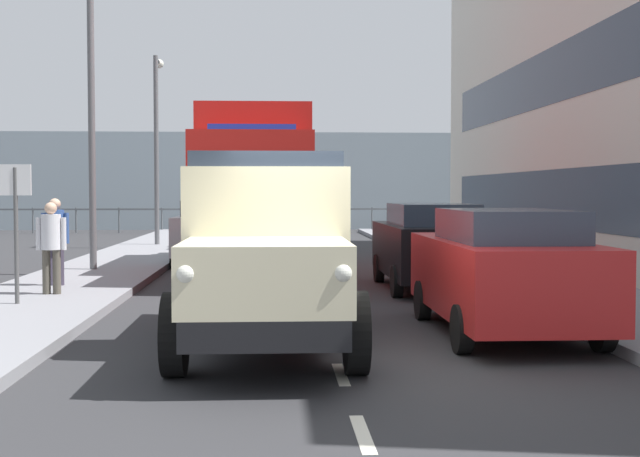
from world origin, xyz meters
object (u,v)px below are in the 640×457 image
truck_vintage_cream (267,256)px  lorry_cargo_red (255,187)px  pedestrian_with_bag (55,234)px  lamp_post_promenade (93,97)px  street_sign (16,209)px  car_black_kerbside_1 (430,245)px  car_white_oppositeside_1 (223,223)px  lamp_post_far (157,132)px  car_red_kerbside_near (503,269)px  pedestrian_near_railing (51,240)px  car_silver_oppositeside_0 (211,231)px

truck_vintage_cream → lorry_cargo_red: bearing=-87.9°
truck_vintage_cream → pedestrian_with_bag: 7.49m
lamp_post_promenade → street_sign: 6.69m
car_black_kerbside_1 → car_white_oppositeside_1: same height
lorry_cargo_red → lamp_post_far: bearing=-69.5°
pedestrian_with_bag → street_sign: (-0.06, 2.67, 0.55)m
car_white_oppositeside_1 → pedestrian_with_bag: size_ratio=2.57×
car_red_kerbside_near → lamp_post_far: (7.14, -17.97, 3.09)m
car_white_oppositeside_1 → lamp_post_promenade: (2.50, 8.40, 3.28)m
pedestrian_near_railing → street_sign: size_ratio=0.72×
car_black_kerbside_1 → car_silver_oppositeside_0: 7.97m
pedestrian_near_railing → lamp_post_far: 14.51m
truck_vintage_cream → lamp_post_promenade: bearing=-67.2°
lorry_cargo_red → lamp_post_far: size_ratio=1.27×
car_red_kerbside_near → lamp_post_promenade: 11.85m
car_black_kerbside_1 → lamp_post_far: bearing=-60.4°
lamp_post_far → lamp_post_promenade: bearing=88.7°
truck_vintage_cream → car_silver_oppositeside_0: bearing=-82.8°
pedestrian_near_railing → lamp_post_far: size_ratio=0.25×
car_black_kerbside_1 → car_silver_oppositeside_0: size_ratio=1.07×
car_white_oppositeside_1 → truck_vintage_cream: bearing=95.1°
truck_vintage_cream → car_black_kerbside_1: 7.25m
pedestrian_near_railing → pedestrian_with_bag: pedestrian_with_bag is taller
truck_vintage_cream → car_red_kerbside_near: size_ratio=1.29×
car_silver_oppositeside_0 → pedestrian_near_railing: size_ratio=2.48×
pedestrian_near_railing → lamp_post_far: lamp_post_far is taller
car_red_kerbside_near → car_black_kerbside_1: same height
car_red_kerbside_near → pedestrian_with_bag: 8.98m
truck_vintage_cream → lorry_cargo_red: size_ratio=0.69×
lorry_cargo_red → car_white_oppositeside_1: lorry_cargo_red is taller
truck_vintage_cream → street_sign: 5.44m
car_black_kerbside_1 → car_white_oppositeside_1: 12.67m
car_red_kerbside_near → lamp_post_far: 19.58m
car_red_kerbside_near → lamp_post_far: bearing=-68.3°
car_silver_oppositeside_0 → street_sign: (2.44, 9.23, 0.79)m
car_black_kerbside_1 → car_silver_oppositeside_0: same height
car_red_kerbside_near → car_white_oppositeside_1: bearing=-74.2°
lorry_cargo_red → car_white_oppositeside_1: size_ratio=1.90×
car_silver_oppositeside_0 → truck_vintage_cream: bearing=97.2°
pedestrian_near_railing → car_white_oppositeside_1: bearing=-99.4°
pedestrian_with_bag → lamp_post_promenade: lamp_post_promenade is taller
lorry_cargo_red → car_white_oppositeside_1: 8.84m
car_red_kerbside_near → car_black_kerbside_1: (-0.00, -5.39, -0.00)m
car_silver_oppositeside_0 → pedestrian_near_railing: bearing=74.5°
car_black_kerbside_1 → pedestrian_with_bag: bearing=1.8°
lorry_cargo_red → lamp_post_promenade: size_ratio=1.21×
pedestrian_near_railing → pedestrian_with_bag: 1.44m
car_silver_oppositeside_0 → lamp_post_promenade: 5.11m
lamp_post_far → lorry_cargo_red: bearing=110.5°
truck_vintage_cream → car_white_oppositeside_1: (1.62, -18.19, -0.28)m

